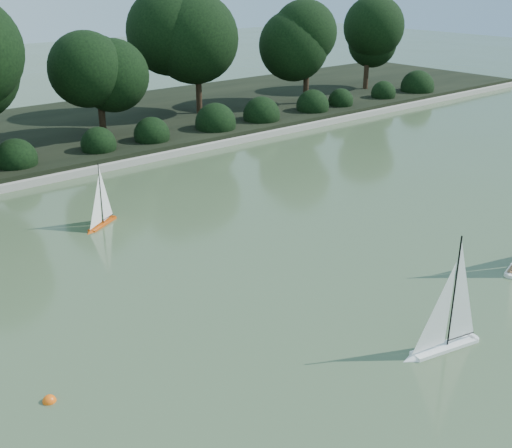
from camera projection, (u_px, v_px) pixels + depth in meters
name	position (u px, v px, depth m)	size (l,w,h in m)	color
ground	(376.00, 290.00, 10.57)	(80.00, 80.00, 0.00)	#3A4E2F
pond_coping	(113.00, 165.00, 16.94)	(40.00, 0.35, 0.18)	gray
far_bank	(50.00, 135.00, 19.77)	(40.00, 8.00, 0.30)	black
tree_line	(103.00, 54.00, 18.46)	(26.31, 3.93, 4.39)	black
shrub_hedge	(96.00, 145.00, 17.45)	(29.10, 1.10, 1.10)	black
sailboat_white_a	(441.00, 333.00, 8.78)	(1.32, 0.48, 1.81)	white
sailboat_orange	(99.00, 216.00, 13.08)	(0.95, 0.63, 1.40)	#CC480C
race_buoy	(49.00, 401.00, 7.85)	(0.17, 0.17, 0.17)	#FA5C0D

